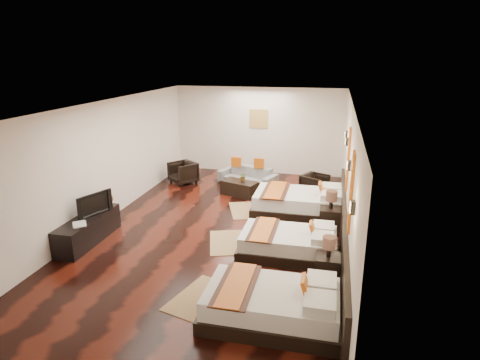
% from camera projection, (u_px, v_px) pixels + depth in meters
% --- Properties ---
extents(floor, '(5.50, 9.50, 0.01)m').
position_uv_depth(floor, '(220.00, 228.00, 9.38)').
color(floor, black).
rests_on(floor, ground).
extents(ceiling, '(5.50, 9.50, 0.01)m').
position_uv_depth(ceiling, '(218.00, 104.00, 8.56)').
color(ceiling, white).
rests_on(ceiling, floor).
extents(back_wall, '(5.50, 0.01, 2.80)m').
position_uv_depth(back_wall, '(259.00, 131.00, 13.39)').
color(back_wall, silver).
rests_on(back_wall, floor).
extents(left_wall, '(0.01, 9.50, 2.80)m').
position_uv_depth(left_wall, '(105.00, 162.00, 9.56)').
color(left_wall, silver).
rests_on(left_wall, floor).
extents(right_wall, '(0.01, 9.50, 2.80)m').
position_uv_depth(right_wall, '(348.00, 177.00, 8.38)').
color(right_wall, silver).
rests_on(right_wall, floor).
extents(headboard_panel, '(0.08, 6.60, 0.90)m').
position_uv_depth(headboard_panel, '(343.00, 235.00, 7.92)').
color(headboard_panel, black).
rests_on(headboard_panel, floor).
extents(bed_near, '(2.03, 1.28, 0.77)m').
position_uv_depth(bed_near, '(273.00, 304.00, 6.06)').
color(bed_near, black).
rests_on(bed_near, floor).
extents(bed_mid, '(1.91, 1.20, 0.73)m').
position_uv_depth(bed_mid, '(290.00, 243.00, 8.06)').
color(bed_mid, black).
rests_on(bed_mid, floor).
extents(bed_far, '(2.23, 1.40, 0.85)m').
position_uv_depth(bed_far, '(300.00, 203.00, 10.12)').
color(bed_far, black).
rests_on(bed_far, floor).
extents(nightstand_a, '(0.43, 0.43, 0.84)m').
position_uv_depth(nightstand_a, '(328.00, 266.00, 7.11)').
color(nightstand_a, black).
rests_on(nightstand_a, floor).
extents(nightstand_b, '(0.47, 0.47, 0.93)m').
position_uv_depth(nightstand_b, '(330.00, 216.00, 9.18)').
color(nightstand_b, black).
rests_on(nightstand_b, floor).
extents(jute_mat_near, '(1.06, 1.36, 0.01)m').
position_uv_depth(jute_mat_near, '(201.00, 298.00, 6.68)').
color(jute_mat_near, '#9E7B50').
rests_on(jute_mat_near, floor).
extents(jute_mat_mid, '(1.07, 1.37, 0.01)m').
position_uv_depth(jute_mat_mid, '(228.00, 242.00, 8.64)').
color(jute_mat_mid, '#9E7B50').
rests_on(jute_mat_mid, floor).
extents(jute_mat_far, '(1.11, 1.38, 0.01)m').
position_uv_depth(jute_mat_far, '(246.00, 210.00, 10.42)').
color(jute_mat_far, '#9E7B50').
rests_on(jute_mat_far, floor).
extents(tv_console, '(0.50, 1.80, 0.55)m').
position_uv_depth(tv_console, '(88.00, 229.00, 8.62)').
color(tv_console, black).
rests_on(tv_console, floor).
extents(tv, '(0.40, 0.83, 0.49)m').
position_uv_depth(tv, '(93.00, 204.00, 8.62)').
color(tv, black).
rests_on(tv, tv_console).
extents(book, '(0.40, 0.42, 0.03)m').
position_uv_depth(book, '(73.00, 226.00, 8.08)').
color(book, black).
rests_on(book, tv_console).
extents(figurine, '(0.40, 0.40, 0.36)m').
position_uv_depth(figurine, '(105.00, 197.00, 9.19)').
color(figurine, brown).
rests_on(figurine, tv_console).
extents(sofa, '(1.93, 1.26, 0.52)m').
position_uv_depth(sofa, '(247.00, 176.00, 12.47)').
color(sofa, slate).
rests_on(sofa, floor).
extents(armchair_left, '(1.01, 1.01, 0.66)m').
position_uv_depth(armchair_left, '(183.00, 173.00, 12.53)').
color(armchair_left, black).
rests_on(armchair_left, floor).
extents(armchair_right, '(0.88, 0.87, 0.60)m').
position_uv_depth(armchair_right, '(315.00, 185.00, 11.47)').
color(armchair_right, black).
rests_on(armchair_right, floor).
extents(coffee_table, '(1.11, 0.81, 0.40)m').
position_uv_depth(coffee_table, '(240.00, 188.00, 11.51)').
color(coffee_table, black).
rests_on(coffee_table, floor).
extents(table_plant, '(0.25, 0.23, 0.25)m').
position_uv_depth(table_plant, '(243.00, 177.00, 11.43)').
color(table_plant, '#23551C').
rests_on(table_plant, coffee_table).
extents(orange_panel_a, '(0.04, 0.40, 1.30)m').
position_uv_depth(orange_panel_a, '(351.00, 192.00, 6.52)').
color(orange_panel_a, '#D86014').
rests_on(orange_panel_a, right_wall).
extents(orange_panel_b, '(0.04, 0.40, 1.30)m').
position_uv_depth(orange_panel_b, '(348.00, 159.00, 8.57)').
color(orange_panel_b, '#D86014').
rests_on(orange_panel_b, right_wall).
extents(sconce_near, '(0.07, 0.12, 0.18)m').
position_uv_depth(sconce_near, '(352.00, 207.00, 5.46)').
color(sconce_near, black).
rests_on(sconce_near, right_wall).
extents(sconce_mid, '(0.07, 0.12, 0.18)m').
position_uv_depth(sconce_mid, '(349.00, 165.00, 7.51)').
color(sconce_mid, black).
rests_on(sconce_mid, right_wall).
extents(sconce_far, '(0.07, 0.12, 0.18)m').
position_uv_depth(sconce_far, '(347.00, 141.00, 9.56)').
color(sconce_far, black).
rests_on(sconce_far, right_wall).
extents(sconce_lounge, '(0.07, 0.12, 0.18)m').
position_uv_depth(sconce_lounge, '(346.00, 134.00, 10.39)').
color(sconce_lounge, black).
rests_on(sconce_lounge, right_wall).
extents(gold_artwork, '(0.60, 0.04, 0.60)m').
position_uv_depth(gold_artwork, '(259.00, 119.00, 13.25)').
color(gold_artwork, '#AD873F').
rests_on(gold_artwork, back_wall).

